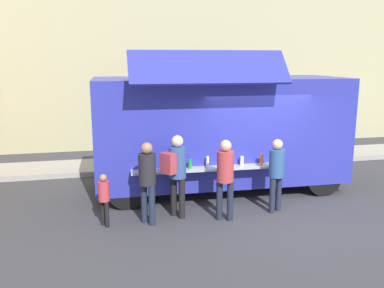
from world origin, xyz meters
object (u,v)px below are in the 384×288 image
customer_extra_browsing (276,169)px  child_near_queue (104,195)px  food_truck_main (220,129)px  customer_mid_with_backpack (176,168)px  trash_bin (314,146)px  customer_rear_waiting (147,176)px  customer_front_ordering (225,173)px

customer_extra_browsing → child_near_queue: 3.68m
food_truck_main → customer_mid_with_backpack: size_ratio=3.51×
trash_bin → customer_mid_with_backpack: 6.74m
customer_rear_waiting → customer_extra_browsing: customer_rear_waiting is taller
food_truck_main → trash_bin: food_truck_main is taller
food_truck_main → customer_rear_waiting: bearing=-136.2°
customer_front_ordering → customer_mid_with_backpack: 1.02m
customer_rear_waiting → child_near_queue: bearing=138.5°
customer_front_ordering → child_near_queue: (-2.44, 0.21, -0.37)m
customer_rear_waiting → child_near_queue: 0.94m
customer_rear_waiting → food_truck_main: bearing=5.1°
customer_front_ordering → customer_mid_with_backpack: bearing=93.4°
trash_bin → child_near_queue: 8.03m
customer_front_ordering → customer_mid_with_backpack: (-0.95, 0.36, 0.06)m
food_truck_main → customer_extra_browsing: bearing=-66.4°
food_truck_main → customer_mid_with_backpack: (-1.43, -1.67, -0.48)m
customer_extra_browsing → child_near_queue: (-3.67, 0.00, -0.32)m
customer_mid_with_backpack → customer_extra_browsing: size_ratio=1.09×
food_truck_main → customer_mid_with_backpack: food_truck_main is taller
customer_rear_waiting → customer_mid_with_backpack: bearing=-18.8°
trash_bin → customer_rear_waiting: size_ratio=0.54×
customer_mid_with_backpack → child_near_queue: 1.56m
customer_extra_browsing → food_truck_main: bearing=-5.0°
customer_front_ordering → customer_extra_browsing: size_ratio=1.05×
food_truck_main → customer_front_ordering: 2.16m
food_truck_main → customer_mid_with_backpack: 2.25m
trash_bin → customer_mid_with_backpack: (-5.39, -3.99, 0.63)m
child_near_queue → customer_extra_browsing: bearing=-32.3°
customer_mid_with_backpack → customer_extra_browsing: 2.19m
trash_bin → customer_extra_browsing: 5.27m
child_near_queue → trash_bin: bearing=-1.3°
trash_bin → customer_rear_waiting: customer_rear_waiting is taller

